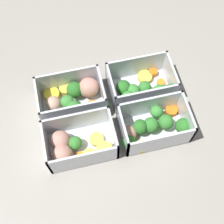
# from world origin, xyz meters

# --- Properties ---
(ground_plane) EXTENTS (4.00, 4.00, 0.00)m
(ground_plane) POSITION_xyz_m (0.00, 0.00, 0.00)
(ground_plane) COLOR gray
(container_near_left) EXTENTS (0.15, 0.10, 0.08)m
(container_near_left) POSITION_xyz_m (-0.10, -0.06, 0.03)
(container_near_left) COLOR silver
(container_near_left) RESTS_ON ground_plane
(container_near_right) EXTENTS (0.17, 0.11, 0.08)m
(container_near_right) POSITION_xyz_m (0.08, -0.06, 0.03)
(container_near_right) COLOR silver
(container_near_right) RESTS_ON ground_plane
(container_far_left) EXTENTS (0.16, 0.11, 0.08)m
(container_far_left) POSITION_xyz_m (-0.08, 0.06, 0.03)
(container_far_left) COLOR silver
(container_far_left) RESTS_ON ground_plane
(container_far_right) EXTENTS (0.16, 0.11, 0.08)m
(container_far_right) POSITION_xyz_m (0.09, 0.05, 0.03)
(container_far_right) COLOR silver
(container_far_right) RESTS_ON ground_plane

